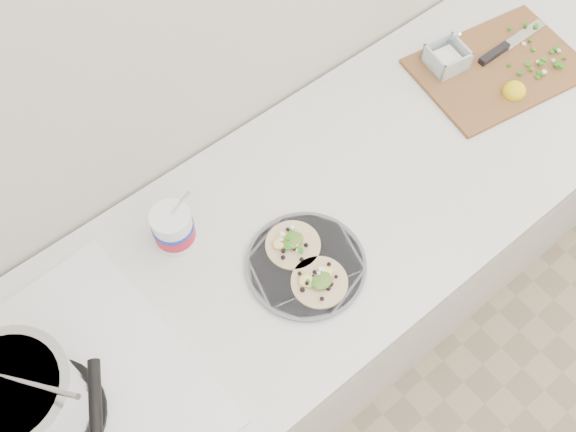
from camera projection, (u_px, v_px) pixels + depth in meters
counter at (294, 301)px, 1.88m from camera, size 2.44×0.66×0.90m
stove at (32, 409)px, 1.19m from camera, size 0.62×0.58×0.28m
taco_plate at (306, 263)px, 1.42m from camera, size 0.27×0.27×0.04m
tub at (174, 226)px, 1.42m from camera, size 0.09×0.09×0.21m
cutboard at (495, 63)px, 1.73m from camera, size 0.48×0.37×0.07m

